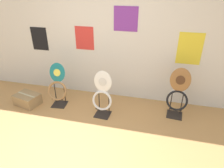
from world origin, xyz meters
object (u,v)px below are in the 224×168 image
storage_box (27,99)px  toilet_seat_display_teal_sax (57,87)px  toilet_seat_display_woodgrain (178,94)px  toilet_seat_display_white_plain (102,96)px

storage_box → toilet_seat_display_teal_sax: bearing=12.9°
toilet_seat_display_woodgrain → toilet_seat_display_white_plain: 1.37m
toilet_seat_display_teal_sax → toilet_seat_display_white_plain: size_ratio=0.98×
toilet_seat_display_woodgrain → toilet_seat_display_teal_sax: (-2.29, -0.19, -0.06)m
toilet_seat_display_teal_sax → storage_box: (-0.64, -0.15, -0.28)m
toilet_seat_display_teal_sax → storage_box: size_ratio=1.61×
toilet_seat_display_teal_sax → toilet_seat_display_white_plain: (0.96, -0.13, 0.00)m
toilet_seat_display_woodgrain → toilet_seat_display_teal_sax: toilet_seat_display_woodgrain is taller
toilet_seat_display_white_plain → storage_box: toilet_seat_display_white_plain is taller
toilet_seat_display_teal_sax → toilet_seat_display_white_plain: toilet_seat_display_white_plain is taller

